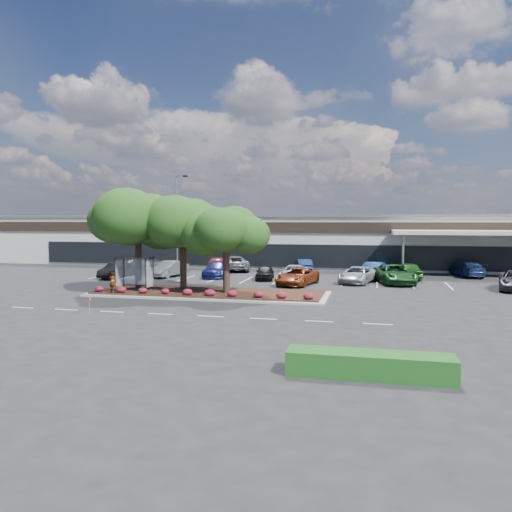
% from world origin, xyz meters
% --- Properties ---
extents(ground, '(160.00, 160.00, 0.00)m').
position_xyz_m(ground, '(0.00, 0.00, 0.00)').
color(ground, black).
rests_on(ground, ground).
extents(retail_store, '(80.40, 25.20, 6.25)m').
position_xyz_m(retail_store, '(0.06, 33.91, 3.15)').
color(retail_store, beige).
rests_on(retail_store, ground).
extents(landscape_island, '(18.00, 6.00, 0.26)m').
position_xyz_m(landscape_island, '(-2.00, 4.00, 0.12)').
color(landscape_island, '#9D9D98').
rests_on(landscape_island, ground).
extents(lane_markings, '(33.12, 20.06, 0.01)m').
position_xyz_m(lane_markings, '(-0.14, 10.42, 0.01)').
color(lane_markings, silver).
rests_on(lane_markings, ground).
extents(shrub_row, '(17.00, 0.80, 0.50)m').
position_xyz_m(shrub_row, '(-2.00, 1.90, 0.51)').
color(shrub_row, maroon).
rests_on(shrub_row, landscape_island).
extents(bus_shelter, '(2.75, 1.55, 2.59)m').
position_xyz_m(bus_shelter, '(-7.50, 2.95, 2.31)').
color(bus_shelter, black).
rests_on(bus_shelter, landscape_island).
extents(island_tree_west, '(7.20, 7.20, 7.89)m').
position_xyz_m(island_tree_west, '(-8.00, 4.50, 4.21)').
color(island_tree_west, '#173810').
rests_on(island_tree_west, landscape_island).
extents(island_tree_mid, '(6.60, 6.60, 7.32)m').
position_xyz_m(island_tree_mid, '(-4.50, 5.20, 3.92)').
color(island_tree_mid, '#173810').
rests_on(island_tree_mid, landscape_island).
extents(island_tree_east, '(5.80, 5.80, 6.50)m').
position_xyz_m(island_tree_east, '(-0.50, 3.70, 3.51)').
color(island_tree_east, '#173810').
rests_on(island_tree_east, landscape_island).
extents(hedge_south_east, '(6.00, 1.30, 0.90)m').
position_xyz_m(hedge_south_east, '(10.00, -13.50, 0.45)').
color(hedge_south_east, '#154D19').
rests_on(hedge_south_east, ground).
extents(conifer_north_west, '(4.40, 4.40, 10.00)m').
position_xyz_m(conifer_north_west, '(-30.00, 46.00, 5.00)').
color(conifer_north_west, '#173810').
rests_on(conifer_north_west, ground).
extents(person_waiting, '(0.58, 0.39, 1.58)m').
position_xyz_m(person_waiting, '(-8.71, 1.70, 1.05)').
color(person_waiting, '#594C47').
rests_on(person_waiting, landscape_island).
extents(light_pole, '(1.43, 0.58, 10.25)m').
position_xyz_m(light_pole, '(-9.25, 15.90, 4.56)').
color(light_pole, '#9D9D98').
rests_on(light_pole, ground).
extents(survey_stake, '(0.07, 0.14, 0.99)m').
position_xyz_m(survey_stake, '(-6.57, -4.92, 0.64)').
color(survey_stake, '#9A8250').
rests_on(survey_stake, ground).
extents(car_0, '(1.82, 4.58, 1.48)m').
position_xyz_m(car_0, '(-14.30, 12.42, 0.74)').
color(car_0, black).
rests_on(car_0, ground).
extents(car_1, '(2.64, 5.03, 1.58)m').
position_xyz_m(car_1, '(-9.65, 14.50, 0.79)').
color(car_1, '#58595F').
rests_on(car_1, ground).
extents(car_2, '(2.69, 5.40, 1.51)m').
position_xyz_m(car_2, '(-4.97, 15.24, 0.75)').
color(car_2, navy).
rests_on(car_2, ground).
extents(car_3, '(2.18, 4.21, 1.37)m').
position_xyz_m(car_3, '(0.15, 14.26, 0.68)').
color(car_3, black).
rests_on(car_3, ground).
extents(car_4, '(3.65, 5.88, 1.52)m').
position_xyz_m(car_4, '(3.72, 11.13, 0.76)').
color(car_4, maroon).
rests_on(car_4, ground).
extents(car_5, '(2.32, 4.94, 1.36)m').
position_xyz_m(car_5, '(2.82, 14.95, 0.68)').
color(car_5, silver).
rests_on(car_5, ground).
extents(car_6, '(3.62, 5.71, 1.47)m').
position_xyz_m(car_6, '(8.76, 13.67, 0.73)').
color(car_6, '#9AA1A5').
rests_on(car_6, ground).
extents(car_7, '(4.17, 6.56, 1.69)m').
position_xyz_m(car_7, '(11.98, 14.04, 0.84)').
color(car_7, '#1B4D1F').
rests_on(car_7, ground).
extents(car_9, '(4.74, 6.50, 1.64)m').
position_xyz_m(car_9, '(-13.27, 17.57, 0.82)').
color(car_9, '#515158').
rests_on(car_9, ground).
extents(car_10, '(4.79, 6.54, 1.65)m').
position_xyz_m(car_10, '(-4.86, 21.48, 0.83)').
color(car_10, slate).
rests_on(car_10, ground).
extents(car_11, '(3.04, 5.29, 1.69)m').
position_xyz_m(car_11, '(-6.35, 19.92, 0.85)').
color(car_11, maroon).
rests_on(car_11, ground).
extents(car_13, '(2.53, 4.54, 1.42)m').
position_xyz_m(car_13, '(2.78, 22.20, 0.71)').
color(car_13, navy).
rests_on(car_13, ground).
extents(car_15, '(2.93, 5.03, 1.57)m').
position_xyz_m(car_15, '(10.39, 18.30, 0.78)').
color(car_15, navy).
rests_on(car_15, ground).
extents(car_16, '(2.95, 5.16, 1.65)m').
position_xyz_m(car_16, '(13.30, 17.69, 0.83)').
color(car_16, '#1A4F17').
rests_on(car_16, ground).
extents(car_17, '(3.08, 5.48, 1.50)m').
position_xyz_m(car_17, '(19.32, 21.26, 0.75)').
color(car_17, navy).
rests_on(car_17, ground).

